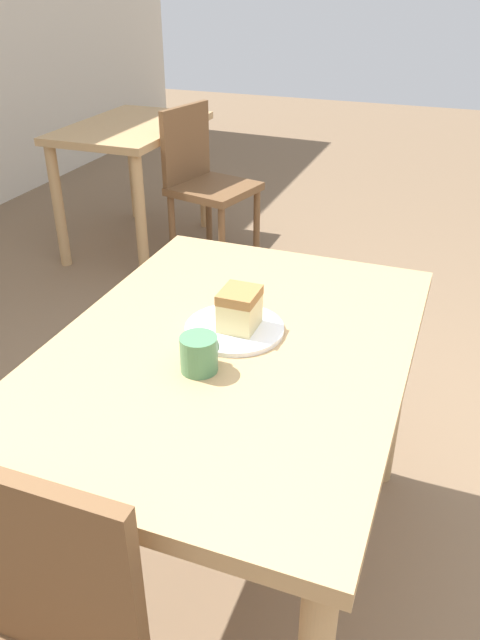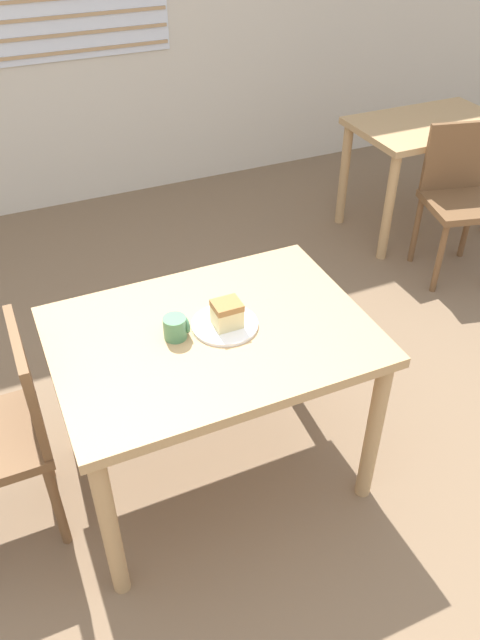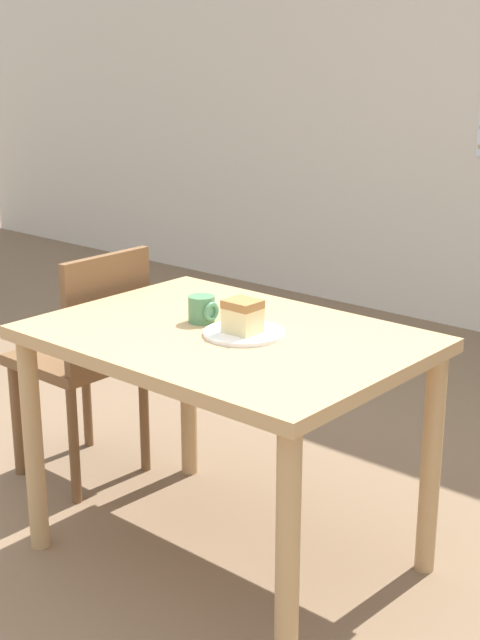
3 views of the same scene
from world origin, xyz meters
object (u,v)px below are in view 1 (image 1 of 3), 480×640
dining_table_far (133,147)px  coffee_mug (200,353)px  dining_table_near (231,381)px  chair_far_corner (205,181)px  plate (234,329)px  cake_slice (240,309)px

dining_table_far → coffee_mug: 2.51m
dining_table_near → chair_far_corner: chair_far_corner is taller
dining_table_near → dining_table_far: bearing=34.6°
dining_table_near → plate: size_ratio=4.68×
chair_far_corner → dining_table_far: bearing=88.8°
plate → cake_slice: bearing=-68.1°
dining_table_far → cake_slice: 2.38m
chair_far_corner → plate: (-1.81, -0.86, 0.26)m
dining_table_near → cake_slice: 0.17m
chair_far_corner → cake_slice: chair_far_corner is taller
chair_far_corner → cake_slice: 2.03m
coffee_mug → chair_far_corner: bearing=23.3°
plate → cake_slice: size_ratio=2.43×
chair_far_corner → coffee_mug: bearing=-143.0°
dining_table_far → coffee_mug: coffee_mug is taller
cake_slice → dining_table_far: bearing=35.4°
dining_table_near → dining_table_far: size_ratio=1.18×
chair_far_corner → cake_slice: (-1.80, -0.88, 0.32)m
chair_far_corner → dining_table_near: bearing=-141.1°
dining_table_far → coffee_mug: size_ratio=10.67×
chair_far_corner → plate: chair_far_corner is taller
dining_table_near → cake_slice: cake_slice is taller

